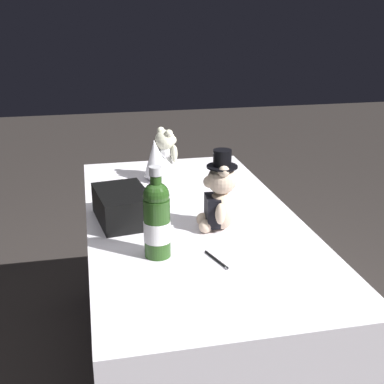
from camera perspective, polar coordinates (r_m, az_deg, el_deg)
name	(u,v)px	position (r m, az deg, el deg)	size (l,w,h in m)	color
ground_plane	(192,379)	(2.34, 0.00, -20.33)	(12.00, 12.00, 0.00)	#2D2826
reception_table	(192,303)	(2.11, 0.00, -12.40)	(1.55, 0.79, 0.76)	white
teddy_bear_groom	(219,198)	(1.79, 3.07, -0.63)	(0.16, 0.14, 0.29)	beige
teddy_bear_bride	(162,158)	(2.32, -3.36, 3.86)	(0.19, 0.21, 0.24)	white
champagne_bottle	(157,219)	(1.59, -3.98, -3.03)	(0.09, 0.09, 0.30)	#274C1B
signing_pen	(216,260)	(1.60, 2.69, -7.69)	(0.13, 0.05, 0.01)	black
gift_case_black	(123,206)	(1.89, -7.83, -1.56)	(0.30, 0.22, 0.12)	black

